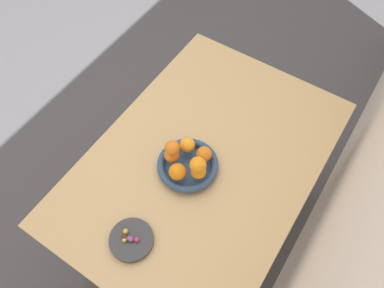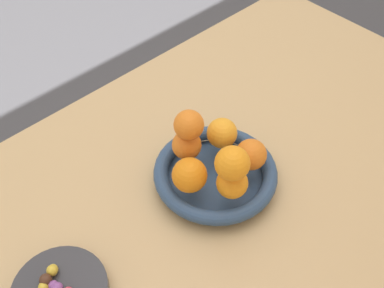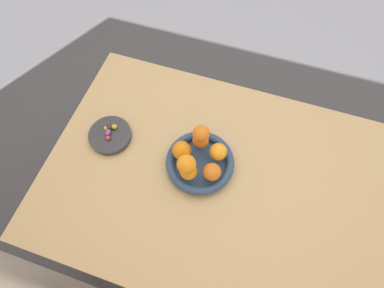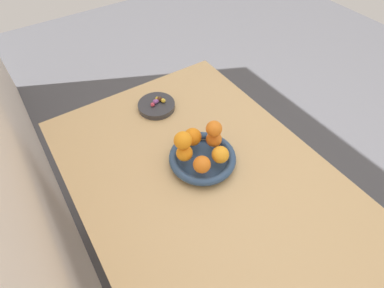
{
  "view_description": "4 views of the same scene",
  "coord_description": "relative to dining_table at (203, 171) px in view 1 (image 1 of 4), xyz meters",
  "views": [
    {
      "loc": [
        0.59,
        0.33,
        1.93
      ],
      "look_at": [
        0.03,
        -0.03,
        0.86
      ],
      "focal_mm": 35.0,
      "sensor_mm": 36.0,
      "label": 1
    },
    {
      "loc": [
        0.46,
        0.33,
        1.43
      ],
      "look_at": [
        0.09,
        -0.06,
        0.83
      ],
      "focal_mm": 45.0,
      "sensor_mm": 36.0,
      "label": 2
    },
    {
      "loc": [
        -0.03,
        0.33,
        1.65
      ],
      "look_at": [
        0.1,
        -0.05,
        0.83
      ],
      "focal_mm": 28.0,
      "sensor_mm": 36.0,
      "label": 3
    },
    {
      "loc": [
        -0.43,
        0.33,
        1.53
      ],
      "look_at": [
        0.09,
        -0.0,
        0.83
      ],
      "focal_mm": 28.0,
      "sensor_mm": 36.0,
      "label": 4
    }
  ],
  "objects": [
    {
      "name": "ground_plane",
      "position": [
        0.0,
        0.0,
        -0.65
      ],
      "size": [
        6.0,
        6.0,
        0.0
      ],
      "primitive_type": "plane",
      "color": "#4C4C51"
    },
    {
      "name": "dining_table",
      "position": [
        0.0,
        0.0,
        0.0
      ],
      "size": [
        1.1,
        0.76,
        0.74
      ],
      "color": "tan",
      "rests_on": "ground_plane"
    },
    {
      "name": "fruit_bowl",
      "position": [
        0.06,
        -0.03,
        0.11
      ],
      "size": [
        0.22,
        0.22,
        0.04
      ],
      "color": "navy",
      "rests_on": "dining_table"
    },
    {
      "name": "candy_dish",
      "position": [
        0.38,
        -0.03,
        0.1
      ],
      "size": [
        0.14,
        0.14,
        0.02
      ],
      "primitive_type": "cylinder",
      "color": "#333338",
      "rests_on": "dining_table"
    },
    {
      "name": "orange_0",
      "position": [
        0.02,
        0.01,
        0.16
      ],
      "size": [
        0.05,
        0.05,
        0.05
      ],
      "primitive_type": "sphere",
      "color": "orange",
      "rests_on": "fruit_bowl"
    },
    {
      "name": "orange_1",
      "position": [
        0.02,
        -0.06,
        0.16
      ],
      "size": [
        0.06,
        0.06,
        0.06
      ],
      "primitive_type": "sphere",
      "color": "orange",
      "rests_on": "fruit_bowl"
    },
    {
      "name": "orange_2",
      "position": [
        0.08,
        -0.08,
        0.15
      ],
      "size": [
        0.05,
        0.05,
        0.05
      ],
      "primitive_type": "sphere",
      "color": "orange",
      "rests_on": "fruit_bowl"
    },
    {
      "name": "orange_3",
      "position": [
        0.12,
        -0.03,
        0.16
      ],
      "size": [
        0.06,
        0.06,
        0.06
      ],
      "primitive_type": "sphere",
      "color": "orange",
      "rests_on": "fruit_bowl"
    },
    {
      "name": "orange_4",
      "position": [
        0.08,
        0.03,
        0.15
      ],
      "size": [
        0.05,
        0.05,
        0.05
      ],
      "primitive_type": "sphere",
      "color": "orange",
      "rests_on": "fruit_bowl"
    },
    {
      "name": "orange_5",
      "position": [
        0.09,
        0.03,
        0.21
      ],
      "size": [
        0.06,
        0.06,
        0.06
      ],
      "primitive_type": "sphere",
      "color": "orange",
      "rests_on": "orange_4"
    },
    {
      "name": "orange_6",
      "position": [
        0.08,
        -0.08,
        0.21
      ],
      "size": [
        0.05,
        0.05,
        0.05
      ],
      "primitive_type": "sphere",
      "color": "orange",
      "rests_on": "orange_2"
    },
    {
      "name": "candy_ball_0",
      "position": [
        0.38,
        -0.01,
        0.12
      ],
      "size": [
        0.02,
        0.02,
        0.02
      ],
      "primitive_type": "sphere",
      "color": "#C6384C",
      "rests_on": "candy_dish"
    },
    {
      "name": "candy_ball_1",
      "position": [
        0.39,
        -0.04,
        0.12
      ],
      "size": [
        0.02,
        0.02,
        0.02
      ],
      "primitive_type": "sphere",
      "color": "#8C4C99",
      "rests_on": "candy_dish"
    },
    {
      "name": "candy_ball_2",
      "position": [
        0.4,
        -0.05,
        0.12
      ],
      "size": [
        0.02,
        0.02,
        0.02
      ],
      "primitive_type": "sphere",
      "color": "gold",
      "rests_on": "candy_dish"
    },
    {
      "name": "candy_ball_3",
      "position": [
        0.38,
        -0.06,
        0.12
      ],
      "size": [
        0.02,
        0.02,
        0.02
      ],
      "primitive_type": "sphere",
      "color": "gold",
      "rests_on": "candy_dish"
    },
    {
      "name": "candy_ball_4",
      "position": [
        0.39,
        -0.05,
        0.12
      ],
      "size": [
        0.02,
        0.02,
        0.02
      ],
      "primitive_type": "sphere",
      "color": "#472819",
      "rests_on": "candy_dish"
    },
    {
      "name": "candy_ball_5",
      "position": [
        0.37,
        -0.06,
        0.12
      ],
      "size": [
        0.02,
        0.02,
        0.02
      ],
      "primitive_type": "sphere",
      "color": "gold",
      "rests_on": "candy_dish"
    },
    {
      "name": "candy_ball_6",
      "position": [
        0.39,
        -0.03,
        0.12
      ],
      "size": [
        0.02,
        0.02,
        0.02
      ],
      "primitive_type": "sphere",
      "color": "#8C4C99",
      "rests_on": "candy_dish"
    }
  ]
}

